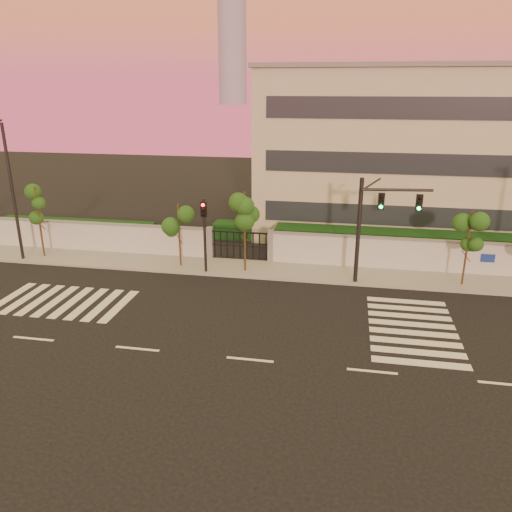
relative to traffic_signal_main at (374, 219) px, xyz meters
The scene contains 13 objects.
ground 11.36m from the traffic_signal_main, 118.68° to the right, with size 120.00×120.00×0.00m, color black.
sidewalk 6.49m from the traffic_signal_main, 167.53° to the left, with size 60.00×3.00×0.15m, color gray.
perimeter_wall 6.33m from the traffic_signal_main, 152.32° to the left, with size 60.00×0.36×2.20m.
hedge_row 7.35m from the traffic_signal_main, 126.38° to the left, with size 41.00×4.25×1.80m.
institutional_building 13.40m from the traffic_signal_main, 72.93° to the left, with size 24.40×12.40×12.25m.
road_markings 9.56m from the traffic_signal_main, 140.08° to the right, with size 57.00×7.62×0.02m.
street_tree_b 21.06m from the traffic_signal_main, behind, with size 1.57×1.25×4.77m.
street_tree_c 11.61m from the traffic_signal_main, behind, with size 1.38×1.09×4.08m.
street_tree_d 7.39m from the traffic_signal_main, behind, with size 1.50×1.20×5.02m.
street_tree_e 5.30m from the traffic_signal_main, ahead, with size 1.36×1.08×4.43m.
traffic_signal_main is the anchor object (origin of this frame).
traffic_signal_secondary 9.74m from the traffic_signal_main, behind, with size 0.36×0.35×4.65m.
streetlight_west 22.14m from the traffic_signal_main, behind, with size 0.55×2.20×9.16m.
Camera 1 is at (3.57, -17.95, 10.89)m, focal length 35.00 mm.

